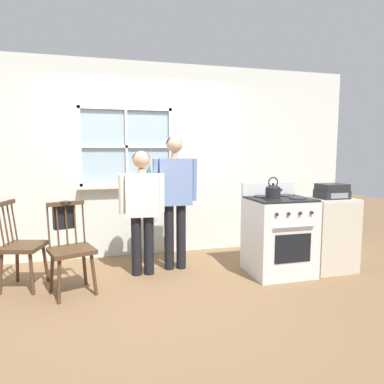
% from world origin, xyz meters
% --- Properties ---
extents(ground_plane, '(16.00, 16.00, 0.00)m').
position_xyz_m(ground_plane, '(0.00, 0.00, 0.00)').
color(ground_plane, brown).
extents(wall_back, '(6.40, 0.16, 2.70)m').
position_xyz_m(wall_back, '(0.01, 1.40, 1.34)').
color(wall_back, silver).
rests_on(wall_back, ground_plane).
extents(chair_by_window, '(0.53, 0.52, 0.95)m').
position_xyz_m(chair_by_window, '(-0.86, 0.18, 0.45)').
color(chair_by_window, '#4C331E').
rests_on(chair_by_window, ground_plane).
extents(chair_near_wall, '(0.49, 0.51, 0.95)m').
position_xyz_m(chair_near_wall, '(-1.39, 0.46, 0.45)').
color(chair_near_wall, '#4C331E').
rests_on(chair_near_wall, ground_plane).
extents(person_elderly_left, '(0.54, 0.24, 1.48)m').
position_xyz_m(person_elderly_left, '(-0.08, 0.54, 0.89)').
color(person_elderly_left, black).
rests_on(person_elderly_left, ground_plane).
extents(person_teen_center, '(0.55, 0.22, 1.65)m').
position_xyz_m(person_teen_center, '(0.33, 0.64, 1.00)').
color(person_teen_center, black).
rests_on(person_teen_center, ground_plane).
extents(stove, '(0.72, 0.68, 1.08)m').
position_xyz_m(stove, '(1.51, 0.16, 0.47)').
color(stove, silver).
rests_on(stove, ground_plane).
extents(kettle, '(0.21, 0.17, 0.25)m').
position_xyz_m(kettle, '(1.34, 0.03, 1.02)').
color(kettle, black).
rests_on(kettle, stove).
extents(potted_plant, '(0.13, 0.13, 0.31)m').
position_xyz_m(potted_plant, '(0.11, 1.31, 1.10)').
color(potted_plant, '#42474C').
rests_on(potted_plant, wall_back).
extents(handbag, '(0.24, 0.23, 0.31)m').
position_xyz_m(handbag, '(-0.94, 0.40, 0.78)').
color(handbag, black).
rests_on(handbag, chair_by_window).
extents(side_counter, '(0.55, 0.50, 0.90)m').
position_xyz_m(side_counter, '(2.18, 0.13, 0.45)').
color(side_counter, beige).
rests_on(side_counter, ground_plane).
extents(stereo, '(0.34, 0.29, 0.18)m').
position_xyz_m(stereo, '(2.18, 0.11, 0.99)').
color(stereo, '#232326').
rests_on(stereo, side_counter).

